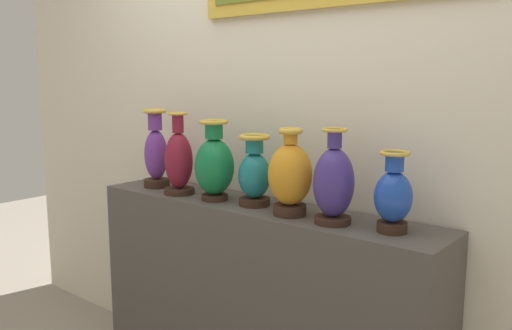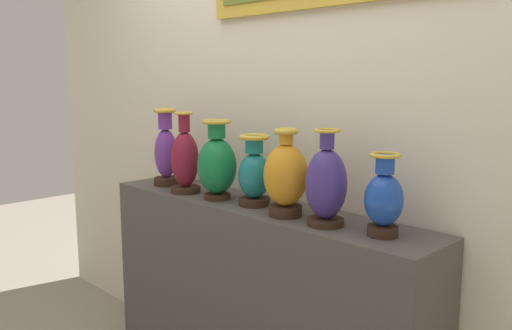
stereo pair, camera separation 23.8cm
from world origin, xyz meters
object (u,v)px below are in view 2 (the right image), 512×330
at_px(vase_teal, 255,173).
at_px(vase_sapphire, 384,199).
at_px(vase_burgundy, 185,160).
at_px(vase_emerald, 217,164).
at_px(vase_amber, 286,176).
at_px(vase_indigo, 326,185).
at_px(vase_violet, 166,152).

relative_size(vase_teal, vase_sapphire, 1.05).
distance_m(vase_burgundy, vase_sapphire, 1.11).
relative_size(vase_emerald, vase_amber, 1.03).
xyz_separation_m(vase_amber, vase_indigo, (0.21, 0.00, -0.01)).
xyz_separation_m(vase_violet, vase_emerald, (0.45, -0.03, -0.01)).
bearing_deg(vase_amber, vase_emerald, 179.72).
bearing_deg(vase_sapphire, vase_indigo, -171.78).
height_order(vase_amber, vase_sapphire, vase_amber).
xyz_separation_m(vase_emerald, vase_teal, (0.22, 0.04, -0.02)).
height_order(vase_teal, vase_sapphire, vase_teal).
xyz_separation_m(vase_emerald, vase_sapphire, (0.88, 0.03, -0.03)).
bearing_deg(vase_burgundy, vase_amber, 0.85).
bearing_deg(vase_teal, vase_indigo, -5.08).
bearing_deg(vase_indigo, vase_burgundy, -179.26).
bearing_deg(vase_amber, vase_burgundy, -179.15).
bearing_deg(vase_sapphire, vase_teal, 179.63).
bearing_deg(vase_emerald, vase_amber, -0.28).
distance_m(vase_violet, vase_burgundy, 0.22).
bearing_deg(vase_teal, vase_amber, -10.19).
distance_m(vase_teal, vase_amber, 0.23).
bearing_deg(vase_indigo, vase_sapphire, 8.22).
relative_size(vase_emerald, vase_sapphire, 1.24).
bearing_deg(vase_indigo, vase_emerald, 179.94).
relative_size(vase_amber, vase_indigo, 0.97).
bearing_deg(vase_emerald, vase_violet, 176.30).
bearing_deg(vase_sapphire, vase_violet, -179.82).
relative_size(vase_violet, vase_burgundy, 1.01).
relative_size(vase_violet, vase_sapphire, 1.34).
bearing_deg(vase_indigo, vase_teal, 174.92).
bearing_deg(vase_indigo, vase_amber, -179.58).
xyz_separation_m(vase_teal, vase_sapphire, (0.66, -0.00, -0.01)).
bearing_deg(vase_emerald, vase_indigo, -0.06).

